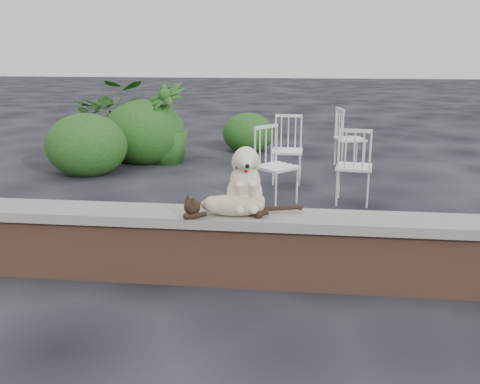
# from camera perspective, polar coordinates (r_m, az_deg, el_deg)

# --- Properties ---
(ground) EXTENTS (60.00, 60.00, 0.00)m
(ground) POSITION_cam_1_polar(r_m,az_deg,el_deg) (4.34, 12.93, -10.05)
(ground) COLOR black
(ground) RESTS_ON ground
(brick_wall) EXTENTS (6.00, 0.30, 0.50)m
(brick_wall) POSITION_cam_1_polar(r_m,az_deg,el_deg) (4.24, 13.14, -7.00)
(brick_wall) COLOR brown
(brick_wall) RESTS_ON ground
(capstone) EXTENTS (6.20, 0.40, 0.08)m
(capstone) POSITION_cam_1_polar(r_m,az_deg,el_deg) (4.14, 13.38, -3.28)
(capstone) COLOR slate
(capstone) RESTS_ON brick_wall
(dog) EXTENTS (0.44, 0.53, 0.55)m
(dog) POSITION_cam_1_polar(r_m,az_deg,el_deg) (4.13, 0.51, 1.64)
(dog) COLOR beige
(dog) RESTS_ON capstone
(cat) EXTENTS (1.14, 0.46, 0.19)m
(cat) POSITION_cam_1_polar(r_m,az_deg,el_deg) (4.04, -0.85, -1.33)
(cat) COLOR tan
(cat) RESTS_ON capstone
(chair_e) EXTENTS (0.68, 0.68, 0.94)m
(chair_e) POSITION_cam_1_polar(r_m,az_deg,el_deg) (8.46, 11.97, 5.80)
(chair_e) COLOR white
(chair_e) RESTS_ON ground
(chair_a) EXTENTS (0.79, 0.79, 0.94)m
(chair_a) POSITION_cam_1_polar(r_m,az_deg,el_deg) (6.33, 4.00, 2.90)
(chair_a) COLOR white
(chair_a) RESTS_ON ground
(chair_b) EXTENTS (0.57, 0.57, 0.94)m
(chair_b) POSITION_cam_1_polar(r_m,az_deg,el_deg) (7.34, 5.19, 4.63)
(chair_b) COLOR white
(chair_b) RESTS_ON ground
(chair_c) EXTENTS (0.63, 0.63, 0.94)m
(chair_c) POSITION_cam_1_polar(r_m,az_deg,el_deg) (6.46, 12.36, 2.85)
(chair_c) COLOR white
(chair_c) RESTS_ON ground
(potted_plant_a) EXTENTS (1.54, 1.47, 1.34)m
(potted_plant_a) POSITION_cam_1_polar(r_m,az_deg,el_deg) (9.29, -13.90, 7.77)
(potted_plant_a) COLOR #1F4213
(potted_plant_a) RESTS_ON ground
(potted_plant_b) EXTENTS (1.02, 1.02, 1.31)m
(potted_plant_b) POSITION_cam_1_polar(r_m,az_deg,el_deg) (8.67, -8.13, 7.44)
(potted_plant_b) COLOR #1F4213
(potted_plant_b) RESTS_ON ground
(shrubbery) EXTENTS (3.31, 3.04, 1.08)m
(shrubbery) POSITION_cam_1_polar(r_m,az_deg,el_deg) (8.69, -10.40, 5.94)
(shrubbery) COLOR #1F4213
(shrubbery) RESTS_ON ground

